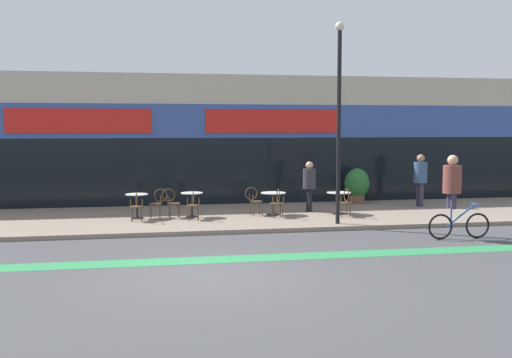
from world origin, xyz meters
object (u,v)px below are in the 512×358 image
Objects in this scene: bistro_table_1 at (192,200)px; cafe_chair_1_near at (193,203)px; bistro_table_3 at (339,198)px; planter_pot at (357,185)px; cafe_chair_1_side at (172,201)px; pedestrian_far_end at (309,182)px; cafe_chair_2_near at (278,201)px; lamp_post at (339,110)px; cafe_chair_0_side at (158,201)px; cafe_chair_2_side at (254,199)px; cafe_chair_3_near at (345,200)px; cafe_chair_0_near at (137,204)px; pedestrian_near_end at (420,175)px; bistro_table_2 at (273,199)px; bistro_table_0 at (137,201)px; cyclist_0 at (454,189)px.

bistro_table_1 is 0.85× the size of cafe_chair_1_near.
bistro_table_3 is 0.60× the size of planter_pot.
pedestrian_far_end reaches higher than cafe_chair_1_side.
cafe_chair_2_near is 0.16× the size of lamp_post.
cafe_chair_0_side is 3.69m from cafe_chair_2_near.
cafe_chair_2_side is (-0.62, 0.61, 0.00)m from cafe_chair_2_near.
lamp_post reaches higher than bistro_table_1.
pedestrian_far_end is (4.54, 0.54, 0.47)m from cafe_chair_1_side.
bistro_table_3 is at bearing -8.20° from cafe_chair_1_side.
cafe_chair_2_side is at bearing 70.39° from cafe_chair_3_near.
cafe_chair_2_near is at bearing -169.60° from bistro_table_3.
pedestrian_near_end reaches higher than cafe_chair_0_near.
pedestrian_near_end is at bearing -171.30° from cafe_chair_0_side.
cafe_chair_1_near is 1.00× the size of cafe_chair_3_near.
lamp_post is (1.47, -1.42, 2.77)m from cafe_chair_2_near.
cafe_chair_0_side is (-5.73, 0.24, 0.01)m from bistro_table_3.
cafe_chair_1_side is 3.27m from cafe_chair_2_near.
pedestrian_near_end is at bearing 7.56° from bistro_table_1.
lamp_post reaches higher than pedestrian_near_end.
cafe_chair_2_side is at bearing -178.99° from bistro_table_2.
cafe_chair_1_side and cafe_chair_2_side have the same top height.
pedestrian_far_end is (3.92, 1.16, 0.47)m from cafe_chair_1_near.
planter_pot is (7.87, 2.89, 0.16)m from cafe_chair_0_near.
bistro_table_0 is at bearing 1.36° from cafe_chair_0_near.
bistro_table_3 is 0.42× the size of pedestrian_near_end.
cafe_chair_0_near and cafe_chair_1_side have the same top height.
bistro_table_0 is at bearing -179.98° from bistro_table_2.
pedestrian_near_end reaches higher than bistro_table_1.
cafe_chair_1_side is at bearing -179.63° from bistro_table_2.
planter_pot is at bearing -61.93° from cafe_chair_1_near.
cafe_chair_1_side is 0.49× the size of pedestrian_near_end.
cafe_chair_1_side and cafe_chair_3_near have the same top height.
pedestrian_near_end is at bearing 1.26° from cafe_chair_1_side.
bistro_table_0 is at bearing 80.10° from cafe_chair_3_near.
bistro_table_0 is 9.19m from cyclist_0.
cafe_chair_1_near reaches higher than bistro_table_3.
bistro_table_3 is (6.35, -0.24, -0.03)m from bistro_table_0.
cafe_chair_0_side is 9.22m from pedestrian_near_end.
lamp_post is 2.62× the size of cyclist_0.
cafe_chair_1_near is 0.70× the size of planter_pot.
cafe_chair_0_near reaches higher than bistro_table_1.
cafe_chair_0_near is at bearing -159.85° from bistro_table_1.
cafe_chair_3_near is at bearing -22.47° from bistro_table_2.
planter_pot reaches higher than bistro_table_2.
lamp_post is at bearing -26.67° from bistro_table_1.
bistro_table_2 is at bearing 20.81° from pedestrian_far_end.
cafe_chair_3_near is 0.41× the size of cyclist_0.
pedestrian_near_end is (9.14, 1.07, 0.57)m from cafe_chair_0_side.
pedestrian_far_end is (3.91, 0.54, 0.44)m from bistro_table_1.
cyclist_0 reaches higher than cafe_chair_0_near.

